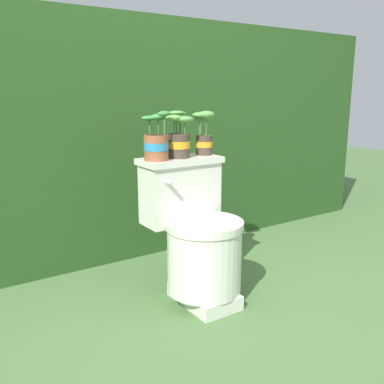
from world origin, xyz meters
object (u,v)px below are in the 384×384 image
potted_plant_middle (204,135)px  potted_plant_midleft (179,139)px  toilet (196,237)px  potted_plant_left (156,143)px

potted_plant_middle → potted_plant_midleft: bearing=-173.0°
toilet → potted_plant_midleft: 0.49m
potted_plant_midleft → potted_plant_middle: (0.17, 0.02, 0.01)m
toilet → potted_plant_middle: size_ratio=3.08×
potted_plant_midleft → potted_plant_middle: bearing=7.0°
potted_plant_midleft → potted_plant_middle: 0.17m
potted_plant_midleft → potted_plant_middle: size_ratio=1.02×
toilet → potted_plant_midleft: (-0.01, 0.14, 0.47)m
potted_plant_left → potted_plant_midleft: potted_plant_left is taller
toilet → potted_plant_midleft: size_ratio=3.01×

